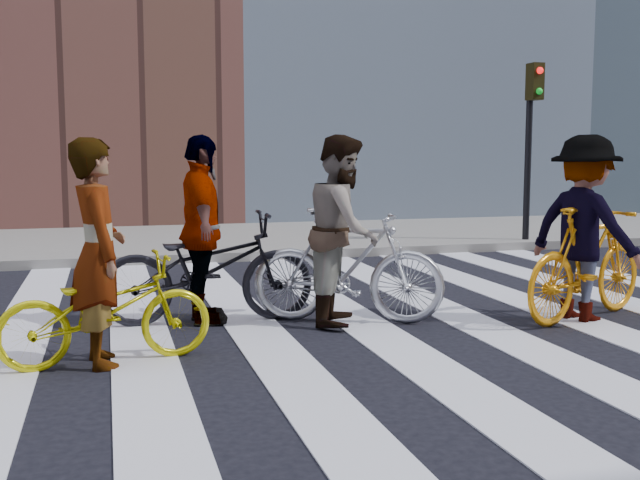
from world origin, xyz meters
name	(u,v)px	position (x,y,z in m)	size (l,w,h in m)	color
ground	(425,327)	(0.00, 0.00, 0.00)	(100.00, 100.00, 0.00)	black
sidewalk_far	(268,238)	(0.00, 7.50, 0.07)	(100.00, 5.00, 0.15)	gray
zebra_crosswalk	(425,327)	(0.00, 0.00, 0.01)	(8.25, 10.00, 0.01)	silver
traffic_signal	(531,123)	(4.40, 5.32, 2.28)	(0.22, 0.42, 3.33)	black
bike_yellow_left	(106,310)	(-3.05, -0.49, 0.45)	(0.60, 1.72, 0.90)	#CDC60B
bike_silver_mid	(348,266)	(-0.67, 0.42, 0.59)	(0.55, 1.96, 1.18)	silver
bike_yellow_right	(587,263)	(1.76, -0.12, 0.59)	(0.56, 1.98, 1.19)	orange
bike_dark_rear	(207,268)	(-2.05, 0.79, 0.57)	(0.75, 2.16, 1.14)	black
rider_left	(98,253)	(-3.10, -0.49, 0.93)	(0.68, 0.44, 1.85)	slate
rider_mid	(344,230)	(-0.72, 0.42, 0.96)	(0.93, 0.72, 1.91)	slate
rider_right	(584,228)	(1.71, -0.12, 0.96)	(1.24, 0.71, 1.92)	slate
rider_rear	(202,230)	(-2.10, 0.79, 0.96)	(1.12, 0.47, 1.91)	slate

